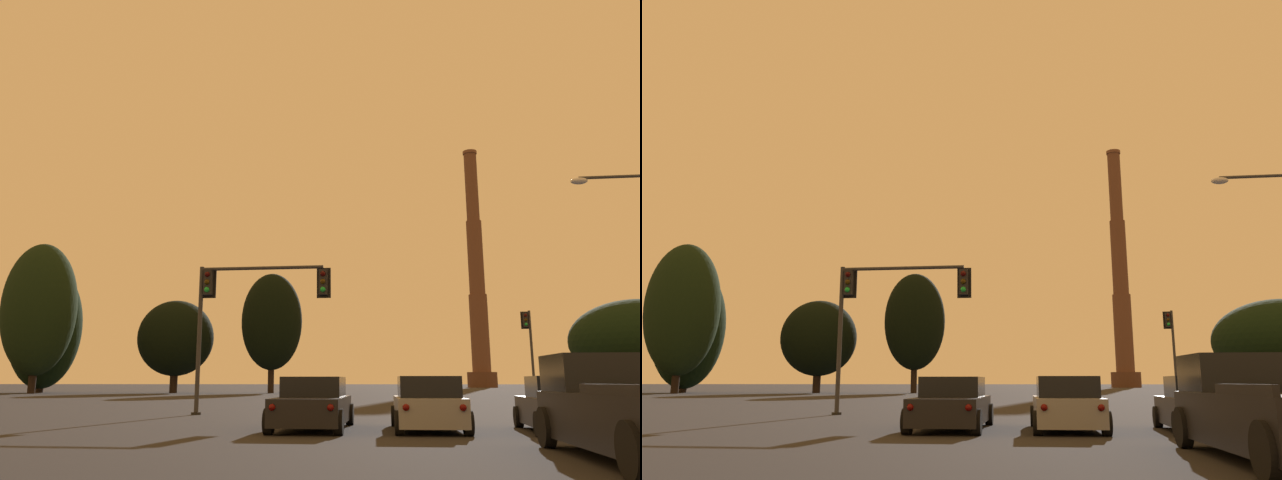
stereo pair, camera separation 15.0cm
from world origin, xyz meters
TOP-DOWN VIEW (x-y plane):
  - hatchback_center_lane_front at (-0.18, 15.19)m, footprint 2.02×4.15m
  - hatchback_right_lane_front at (3.26, 15.08)m, footprint 2.03×4.15m
  - pickup_truck_right_lane_second at (2.98, 9.18)m, footprint 2.33×5.55m
  - sedan_left_lane_front at (-3.33, 15.43)m, footprint 1.99×4.71m
  - traffic_light_far_right at (8.55, 43.96)m, footprint 0.78×0.50m
  - traffic_light_overhead_left at (-7.17, 22.55)m, footprint 5.61×0.50m
  - smokestack at (18.14, 141.97)m, footprint 6.52×6.52m
  - treeline_left_mid at (-40.48, 63.16)m, footprint 8.18×7.36m
  - treeline_center_left at (-42.87, 68.81)m, footprint 8.58×7.73m
  - treeline_far_right at (-26.31, 68.33)m, footprint 8.81×7.93m
  - treeline_far_left at (-15.06, 68.83)m, footprint 7.02×6.31m
  - treeline_right_mid at (23.12, 63.33)m, footprint 13.37×12.03m

SIDE VIEW (x-z plane):
  - hatchback_center_lane_front at x=-0.18m, z-range -0.05..1.38m
  - hatchback_right_lane_front at x=3.26m, z-range -0.05..1.38m
  - sedan_left_lane_front at x=-3.33m, z-range -0.05..1.38m
  - pickup_truck_right_lane_second at x=2.98m, z-range -0.11..1.71m
  - traffic_light_far_right at x=8.55m, z-range 0.97..7.26m
  - traffic_light_overhead_left at x=-7.17m, z-range 1.59..7.59m
  - treeline_right_mid at x=23.12m, z-range 0.52..9.89m
  - treeline_far_right at x=-26.31m, z-range 0.93..11.51m
  - treeline_center_left at x=-42.87m, z-range 0.20..15.26m
  - treeline_far_left at x=-15.06m, z-range 1.25..14.91m
  - treeline_left_mid at x=-40.48m, z-range 0.92..17.58m
  - smokestack at x=18.14m, z-range -5.98..49.23m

